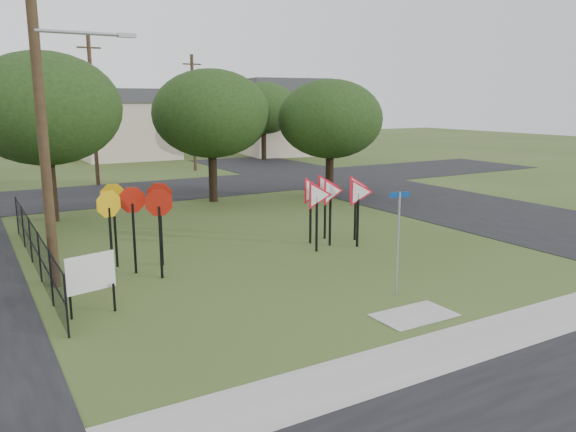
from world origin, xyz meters
The scene contains 20 objects.
ground centered at (0.00, 0.00, 0.00)m, with size 140.00×140.00×0.00m, color #344A1B.
sidewalk centered at (0.00, -4.20, 0.01)m, with size 30.00×1.60×0.02m, color #97978F.
planting_strip centered at (0.00, -5.40, 0.01)m, with size 30.00×0.80×0.02m, color #344A1B.
street_right centered at (12.00, 10.00, 0.01)m, with size 8.00×50.00×0.02m, color black.
street_far centered at (0.00, 20.00, 0.01)m, with size 60.00×8.00×0.02m, color black.
curb_pad centered at (0.00, -2.40, 0.01)m, with size 2.00×1.20×0.02m, color #97978F.
street_name_sign centered at (0.62, -1.00, 1.64)m, with size 0.58×0.16×2.85m.
stop_sign_cluster centered at (-4.89, 4.58, 1.98)m, with size 2.52×2.17×2.70m.
yield_sign_cluster centered at (2.27, 4.43, 1.88)m, with size 3.27×1.96×2.56m.
info_board centered at (-6.83, 1.65, 1.03)m, with size 1.22×0.33×1.56m.
utility_pole_main centered at (-7.24, 4.50, 5.21)m, with size 3.55×0.33×10.00m.
far_pole_a centered at (-2.00, 24.00, 4.60)m, with size 1.40×0.24×9.00m.
far_pole_b centered at (6.00, 28.00, 4.35)m, with size 1.40×0.24×8.50m.
fence_run centered at (-7.60, 6.25, 0.78)m, with size 0.05×11.55×1.50m.
house_mid centered at (4.00, 40.00, 3.15)m, with size 8.40×8.40×6.20m.
house_right centered at (18.00, 36.00, 3.65)m, with size 8.30×8.30×7.20m.
tree_near_left centered at (-6.00, 14.00, 4.86)m, with size 6.40×6.40×7.27m.
tree_near_mid centered at (2.00, 15.00, 4.54)m, with size 6.00×6.00×6.80m.
tree_near_right centered at (8.00, 13.00, 4.22)m, with size 5.60×5.60×6.33m.
tree_far_right centered at (14.00, 32.00, 4.54)m, with size 6.00×6.00×6.80m.
Camera 1 is at (-9.28, -12.10, 5.21)m, focal length 35.00 mm.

